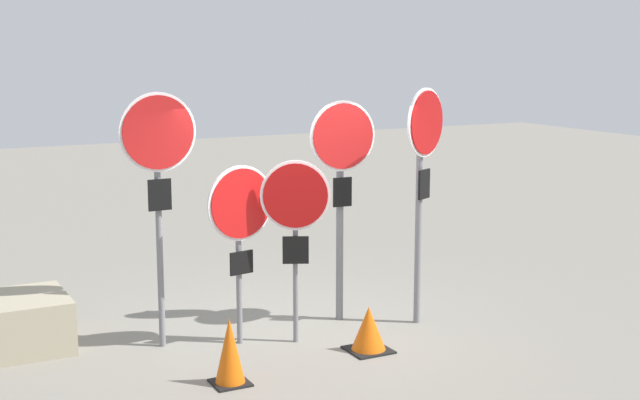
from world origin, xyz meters
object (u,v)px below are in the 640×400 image
stop_sign_3 (342,168)px  storage_crate (14,324)px  stop_sign_0 (158,161)px  traffic_cone_1 (230,351)px  stop_sign_4 (423,157)px  traffic_cone_0 (369,329)px  stop_sign_1 (241,216)px  stop_sign_2 (295,210)px

stop_sign_3 → storage_crate: bearing=172.1°
stop_sign_0 → traffic_cone_1: bearing=-81.0°
stop_sign_4 → traffic_cone_1: (-2.62, -0.73, -1.60)m
traffic_cone_1 → stop_sign_3: bearing=33.6°
stop_sign_4 → traffic_cone_0: bearing=-179.2°
stop_sign_1 → stop_sign_2: bearing=-34.9°
stop_sign_3 → stop_sign_4: 0.92m
stop_sign_2 → stop_sign_3: 1.01m
traffic_cone_0 → stop_sign_3: bearing=76.4°
stop_sign_2 → storage_crate: size_ratio=1.81×
stop_sign_2 → traffic_cone_0: 1.45m
stop_sign_0 → stop_sign_2: size_ratio=1.36×
stop_sign_4 → stop_sign_3: bearing=118.2°
stop_sign_1 → stop_sign_0: bearing=148.8°
storage_crate → stop_sign_0: bearing=-24.6°
stop_sign_2 → stop_sign_4: (1.57, -0.03, 0.47)m
stop_sign_4 → stop_sign_0: bearing=141.7°
stop_sign_2 → traffic_cone_0: (0.56, -0.57, -1.21)m
stop_sign_1 → storage_crate: bearing=146.1°
stop_sign_4 → storage_crate: bearing=137.0°
stop_sign_1 → traffic_cone_0: stop_sign_1 is taller
stop_sign_4 → traffic_cone_0: size_ratio=5.63×
stop_sign_0 → storage_crate: size_ratio=2.46×
stop_sign_4 → storage_crate: 4.72m
traffic_cone_0 → stop_sign_0: bearing=149.6°
stop_sign_1 → stop_sign_2: (0.52, -0.23, 0.06)m
stop_sign_0 → storage_crate: bearing=154.0°
traffic_cone_1 → stop_sign_4: bearing=15.5°
stop_sign_0 → traffic_cone_0: stop_sign_0 is taller
traffic_cone_1 → storage_crate: 2.53m
stop_sign_0 → stop_sign_1: bearing=-22.0°
stop_sign_3 → stop_sign_2: bearing=-146.2°
stop_sign_0 → storage_crate: stop_sign_0 is taller
stop_sign_1 → traffic_cone_1: (-0.54, -0.99, -1.07)m
storage_crate → stop_sign_2: bearing=-23.4°
stop_sign_0 → stop_sign_1: 1.02m
traffic_cone_0 → traffic_cone_1: (-1.62, -0.19, 0.08)m
stop_sign_2 → stop_sign_3: bearing=55.0°
stop_sign_4 → traffic_cone_1: 3.16m
traffic_cone_0 → traffic_cone_1: traffic_cone_1 is taller
stop_sign_2 → stop_sign_3: (0.82, 0.48, 0.33)m
stop_sign_0 → stop_sign_2: stop_sign_0 is taller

